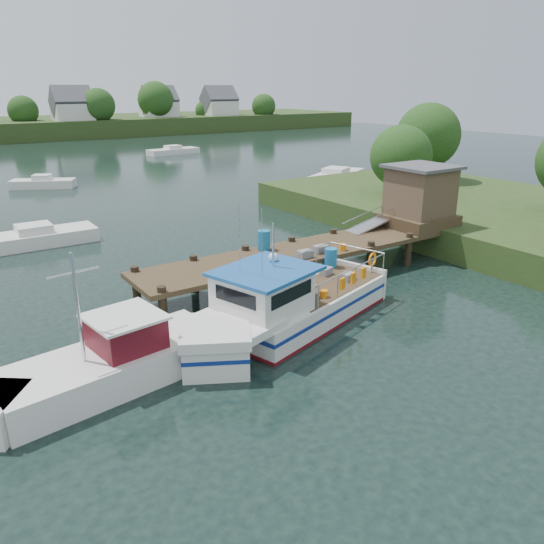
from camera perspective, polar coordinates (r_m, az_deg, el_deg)
ground_plane at (r=22.79m, az=-0.04°, el=-1.59°), size 160.00×160.00×0.00m
near_shore at (r=33.96m, az=25.21°, el=7.17°), size 16.00×30.00×7.76m
dock at (r=26.20m, az=11.88°, el=5.91°), size 16.60×3.00×4.78m
lobster_boat at (r=18.53m, az=1.42°, el=-3.79°), size 9.79×5.15×4.75m
work_boat at (r=15.96m, az=-17.96°, el=-9.64°), size 7.87×3.27×4.11m
moored_far at (r=70.21m, az=-10.59°, el=12.68°), size 6.70×2.78×1.11m
moored_a at (r=31.36m, az=-24.12°, el=3.39°), size 6.29×2.14×1.16m
moored_b at (r=49.42m, az=-23.42°, el=8.77°), size 5.36×3.91×1.13m
moored_c at (r=48.89m, az=6.87°, el=10.16°), size 8.36×6.16×1.26m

